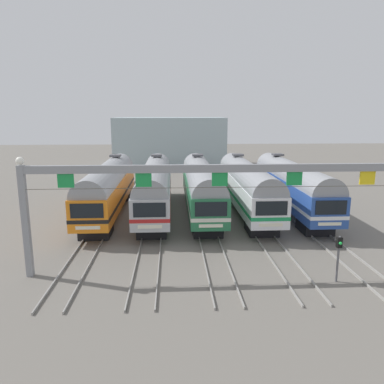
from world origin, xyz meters
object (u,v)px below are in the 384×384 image
commuter_train_blue (291,184)px  catenary_gantry (220,185)px  commuter_train_white (247,185)px  yard_signal_mast (339,250)px  commuter_train_orange (108,186)px  commuter_train_stainless (155,186)px  commuter_train_green (201,185)px

commuter_train_blue → catenary_gantry: bearing=-122.6°
commuter_train_white → yard_signal_mast: commuter_train_white is taller
commuter_train_orange → commuter_train_stainless: (4.31, 0.00, 0.00)m
commuter_train_orange → commuter_train_green: 8.63m
commuter_train_orange → catenary_gantry: (8.63, -13.50, 2.58)m
commuter_train_white → commuter_train_blue: size_ratio=1.00×
commuter_train_stainless → commuter_train_blue: 12.94m
commuter_train_orange → catenary_gantry: bearing=-57.4°
commuter_train_orange → commuter_train_green: (8.63, 0.00, 0.00)m
commuter_train_white → commuter_train_blue: same height
yard_signal_mast → commuter_train_green: bearing=113.0°
commuter_train_white → commuter_train_stainless: bearing=180.0°
commuter_train_stainless → commuter_train_white: (8.63, 0.00, 0.00)m
commuter_train_green → commuter_train_blue: same height
commuter_train_orange → commuter_train_stainless: 4.31m
commuter_train_green → commuter_train_blue: (8.63, 0.00, 0.00)m
commuter_train_blue → commuter_train_white: bearing=180.0°
commuter_train_orange → catenary_gantry: catenary_gantry is taller
commuter_train_blue → catenary_gantry: catenary_gantry is taller
commuter_train_blue → yard_signal_mast: 15.39m
catenary_gantry → commuter_train_blue: bearing=57.4°
commuter_train_white → catenary_gantry: bearing=-107.7°
commuter_train_green → commuter_train_blue: size_ratio=1.00×
commuter_train_orange → yard_signal_mast: (15.10, -15.22, -0.81)m
commuter_train_green → commuter_train_stainless: bearing=180.0°
commuter_train_orange → commuter_train_stainless: same height
yard_signal_mast → commuter_train_white: bearing=98.1°
catenary_gantry → yard_signal_mast: (6.47, -1.72, -3.39)m
commuter_train_orange → commuter_train_white: (12.94, 0.00, 0.00)m
commuter_train_green → commuter_train_white: 4.31m
commuter_train_orange → commuter_train_white: same height
catenary_gantry → commuter_train_green: bearing=90.0°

